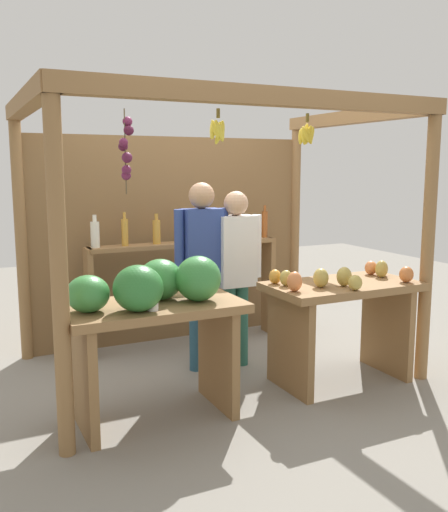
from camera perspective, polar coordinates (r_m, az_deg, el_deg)
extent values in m
plane|color=gray|center=(4.92, -0.99, -11.22)|extent=(12.00, 12.00, 0.00)
cylinder|color=olive|center=(3.33, -16.39, -1.61)|extent=(0.10, 0.10, 2.22)
cylinder|color=olive|center=(4.70, 20.00, 1.20)|extent=(0.10, 0.10, 2.22)
cylinder|color=olive|center=(5.21, -19.93, 1.91)|extent=(0.10, 0.10, 2.22)
cylinder|color=olive|center=(6.18, 7.21, 3.40)|extent=(0.10, 0.10, 2.22)
cube|color=olive|center=(3.81, 5.23, 15.82)|extent=(2.93, 0.12, 0.12)
cube|color=olive|center=(4.25, -19.27, 14.64)|extent=(0.12, 2.01, 0.12)
cube|color=olive|center=(5.39, 13.13, 13.59)|extent=(0.12, 2.01, 0.12)
cube|color=brown|center=(5.57, -5.25, 1.68)|extent=(2.83, 0.04, 1.99)
cylinder|color=brown|center=(3.73, -0.60, 14.30)|extent=(0.02, 0.02, 0.06)
ellipsoid|color=yellow|center=(3.73, -0.21, 12.62)|extent=(0.04, 0.06, 0.14)
ellipsoid|color=yellow|center=(3.76, -0.51, 12.22)|extent=(0.07, 0.06, 0.14)
ellipsoid|color=yellow|center=(3.76, -1.04, 12.71)|extent=(0.08, 0.05, 0.14)
ellipsoid|color=yellow|center=(3.73, -1.17, 12.68)|extent=(0.06, 0.08, 0.14)
ellipsoid|color=yellow|center=(3.70, -0.90, 12.75)|extent=(0.06, 0.08, 0.14)
ellipsoid|color=yellow|center=(3.68, -0.53, 12.71)|extent=(0.08, 0.05, 0.14)
ellipsoid|color=yellow|center=(3.71, -0.27, 12.51)|extent=(0.06, 0.05, 0.14)
cylinder|color=brown|center=(4.11, 8.47, 13.71)|extent=(0.02, 0.02, 0.06)
ellipsoid|color=gold|center=(4.12, 8.84, 12.05)|extent=(0.04, 0.08, 0.13)
ellipsoid|color=gold|center=(4.12, 8.47, 11.99)|extent=(0.05, 0.05, 0.13)
ellipsoid|color=gold|center=(4.13, 8.24, 12.39)|extent=(0.07, 0.04, 0.13)
ellipsoid|color=gold|center=(4.10, 7.80, 11.95)|extent=(0.06, 0.06, 0.13)
ellipsoid|color=gold|center=(4.08, 8.08, 11.92)|extent=(0.04, 0.06, 0.13)
ellipsoid|color=gold|center=(4.06, 8.28, 12.15)|extent=(0.07, 0.07, 0.13)
ellipsoid|color=gold|center=(4.07, 8.62, 11.97)|extent=(0.07, 0.04, 0.13)
ellipsoid|color=gold|center=(4.10, 8.82, 12.18)|extent=(0.07, 0.07, 0.13)
cylinder|color=#4C422D|center=(3.77, -9.99, 10.38)|extent=(0.01, 0.01, 0.55)
sphere|color=#601E42|center=(3.80, -9.77, 13.31)|extent=(0.06, 0.06, 0.06)
sphere|color=#47142D|center=(3.79, -9.65, 12.47)|extent=(0.07, 0.07, 0.07)
sphere|color=#601E42|center=(3.76, -10.16, 11.29)|extent=(0.06, 0.06, 0.06)
sphere|color=#47142D|center=(3.79, -10.21, 10.89)|extent=(0.06, 0.06, 0.06)
sphere|color=#511938|center=(3.76, -9.82, 9.82)|extent=(0.07, 0.07, 0.07)
sphere|color=#601E42|center=(3.78, -9.90, 8.06)|extent=(0.06, 0.06, 0.06)
sphere|color=#601E42|center=(3.76, -9.87, 8.61)|extent=(0.06, 0.06, 0.06)
cube|color=olive|center=(3.78, -7.19, -5.22)|extent=(1.19, 0.64, 0.06)
cube|color=olive|center=(3.78, -14.06, -11.82)|extent=(0.06, 0.58, 0.75)
cube|color=olive|center=(4.07, -0.62, -10.06)|extent=(0.06, 0.58, 0.75)
ellipsoid|color=#38843D|center=(3.59, -13.65, -3.75)|extent=(0.37, 0.37, 0.23)
ellipsoid|color=#2D7533|center=(3.55, -8.71, -3.26)|extent=(0.45, 0.45, 0.29)
ellipsoid|color=#38843D|center=(3.78, -2.63, -2.30)|extent=(0.41, 0.41, 0.31)
ellipsoid|color=#38843D|center=(3.85, -6.48, -2.37)|extent=(0.39, 0.39, 0.28)
cylinder|color=white|center=(3.58, -7.24, -4.80)|extent=(0.07, 0.07, 0.09)
cube|color=olive|center=(4.51, 11.92, -3.03)|extent=(1.19, 0.64, 0.06)
cube|color=olive|center=(4.35, 6.71, -8.85)|extent=(0.06, 0.58, 0.75)
cube|color=olive|center=(4.91, 16.20, -7.08)|extent=(0.06, 0.58, 0.75)
ellipsoid|color=#E07F47|center=(4.88, 14.69, -1.17)|extent=(0.13, 0.13, 0.12)
ellipsoid|color=gold|center=(4.37, 5.20, -2.10)|extent=(0.13, 0.13, 0.11)
ellipsoid|color=#CC7038|center=(4.64, 18.03, -1.79)|extent=(0.15, 0.15, 0.13)
ellipsoid|color=#E07F47|center=(4.11, 7.18, -2.59)|extent=(0.16, 0.16, 0.15)
ellipsoid|color=gold|center=(4.87, 15.69, -1.30)|extent=(0.10, 0.10, 0.11)
ellipsoid|color=#B79E47|center=(4.30, 6.33, -2.24)|extent=(0.10, 0.10, 0.12)
ellipsoid|color=#B79E47|center=(4.78, 15.70, -1.28)|extent=(0.14, 0.14, 0.14)
ellipsoid|color=#B79E47|center=(4.28, 9.80, -2.21)|extent=(0.12, 0.12, 0.15)
ellipsoid|color=#B79E47|center=(4.23, 13.17, -2.66)|extent=(0.11, 0.11, 0.11)
ellipsoid|color=#B79E47|center=(4.36, 12.11, -2.06)|extent=(0.15, 0.15, 0.15)
cube|color=olive|center=(5.16, -13.47, -4.72)|extent=(0.05, 0.20, 1.00)
cube|color=olive|center=(5.82, 4.52, -2.95)|extent=(0.05, 0.20, 1.00)
cube|color=olive|center=(5.34, -3.98, 1.20)|extent=(1.84, 0.22, 0.04)
cylinder|color=silver|center=(5.07, -12.96, 2.12)|extent=(0.08, 0.08, 0.23)
cylinder|color=silver|center=(5.06, -13.02, 3.76)|extent=(0.04, 0.04, 0.06)
cylinder|color=gold|center=(5.14, -10.03, 2.38)|extent=(0.06, 0.06, 0.24)
cylinder|color=gold|center=(5.12, -10.08, 4.07)|extent=(0.03, 0.03, 0.06)
cylinder|color=gold|center=(5.23, -6.86, 2.44)|extent=(0.07, 0.07, 0.22)
cylinder|color=gold|center=(5.21, -6.89, 3.97)|extent=(0.03, 0.03, 0.06)
cylinder|color=gold|center=(5.32, -4.02, 2.62)|extent=(0.07, 0.07, 0.23)
cylinder|color=gold|center=(5.31, -4.04, 4.16)|extent=(0.03, 0.03, 0.06)
cylinder|color=#338C4C|center=(5.44, -1.12, 2.86)|extent=(0.07, 0.07, 0.24)
cylinder|color=#338C4C|center=(5.43, -1.12, 4.44)|extent=(0.03, 0.03, 0.06)
cylinder|color=gold|center=(5.56, 1.48, 2.88)|extent=(0.07, 0.07, 0.22)
cylinder|color=gold|center=(5.55, 1.49, 4.32)|extent=(0.03, 0.03, 0.06)
cylinder|color=#994C1E|center=(5.70, 4.16, 3.23)|extent=(0.06, 0.06, 0.26)
cylinder|color=#994C1E|center=(5.69, 4.17, 4.86)|extent=(0.03, 0.03, 0.06)
cylinder|color=#28546E|center=(4.76, -2.88, -7.26)|extent=(0.11, 0.11, 0.74)
cylinder|color=#28546E|center=(4.80, -1.55, -7.09)|extent=(0.11, 0.11, 0.74)
cube|color=#2D428C|center=(4.64, -2.26, 0.97)|extent=(0.32, 0.19, 0.63)
cylinder|color=#2D428C|center=(4.56, -4.57, 1.20)|extent=(0.08, 0.08, 0.56)
cylinder|color=#2D428C|center=(4.72, -0.04, 1.49)|extent=(0.08, 0.08, 0.56)
sphere|color=tan|center=(4.60, -2.30, 6.16)|extent=(0.21, 0.21, 0.21)
cylinder|color=#285F4F|center=(4.84, 0.54, -7.19)|extent=(0.11, 0.11, 0.71)
cylinder|color=#285F4F|center=(4.89, 1.81, -7.02)|extent=(0.11, 0.11, 0.71)
cube|color=white|center=(4.72, 1.21, 0.51)|extent=(0.32, 0.19, 0.60)
cylinder|color=white|center=(4.63, -0.99, 0.72)|extent=(0.08, 0.08, 0.54)
cylinder|color=white|center=(4.81, 3.33, 1.02)|extent=(0.08, 0.08, 0.54)
sphere|color=tan|center=(4.68, 1.22, 5.37)|extent=(0.20, 0.20, 0.20)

